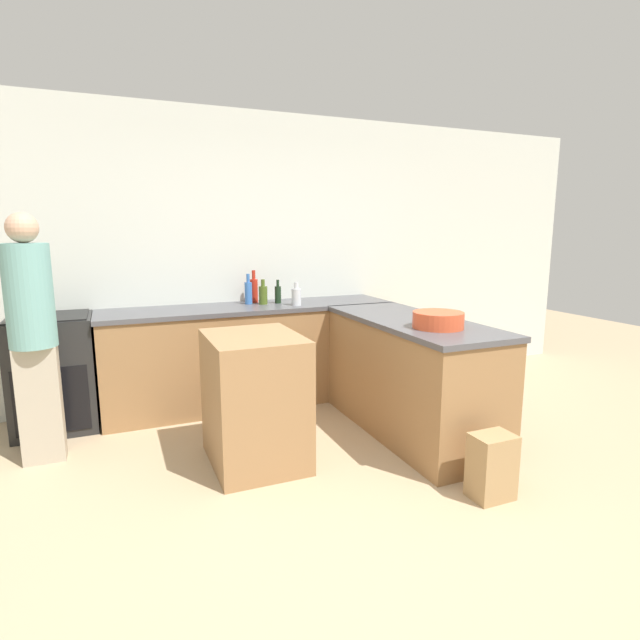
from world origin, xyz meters
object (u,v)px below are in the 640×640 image
water_bottle_blue (248,292)px  person_by_range (33,329)px  island_table (255,399)px  olive_oil_bottle (263,294)px  hot_sauce_bottle (254,290)px  mixing_bowl (438,320)px  vinegar_bottle_clear (296,296)px  range_oven (54,373)px  wine_bottle_dark (278,294)px  paper_bag (492,466)px

water_bottle_blue → person_by_range: (-1.68, -0.72, -0.09)m
island_table → olive_oil_bottle: bearing=70.6°
hot_sauce_bottle → mixing_bowl: bearing=-63.3°
hot_sauce_bottle → person_by_range: 1.93m
island_table → vinegar_bottle_clear: (0.70, 1.05, 0.55)m
island_table → olive_oil_bottle: size_ratio=3.90×
range_oven → mixing_bowl: size_ratio=2.60×
hot_sauce_bottle → vinegar_bottle_clear: bearing=-47.6°
water_bottle_blue → island_table: bearing=-103.6°
range_oven → mixing_bowl: 3.07m
range_oven → wine_bottle_dark: bearing=0.8°
mixing_bowl → wine_bottle_dark: (-0.67, 1.58, 0.03)m
mixing_bowl → hot_sauce_bottle: size_ratio=1.17×
vinegar_bottle_clear → person_by_range: bearing=-167.4°
island_table → hot_sauce_bottle: hot_sauce_bottle is taller
water_bottle_blue → vinegar_bottle_clear: bearing=-33.7°
vinegar_bottle_clear → person_by_range: person_by_range is taller
range_oven → paper_bag: bearing=-41.8°
hot_sauce_bottle → olive_oil_bottle: size_ratio=1.32×
vinegar_bottle_clear → mixing_bowl: bearing=-68.0°
hot_sauce_bottle → water_bottle_blue: (-0.08, -0.08, -0.01)m
mixing_bowl → water_bottle_blue: 1.89m
olive_oil_bottle → person_by_range: 1.92m
range_oven → island_table: range_oven is taller
range_oven → olive_oil_bottle: 1.86m
range_oven → olive_oil_bottle: (1.77, 0.02, 0.55)m
vinegar_bottle_clear → person_by_range: size_ratio=0.12×
range_oven → island_table: 1.81m
island_table → person_by_range: (-1.37, 0.59, 0.49)m
water_bottle_blue → range_oven: bearing=-177.2°
island_table → mixing_bowl: size_ratio=2.52×
island_table → mixing_bowl: mixing_bowl is taller
mixing_bowl → paper_bag: mixing_bowl is taller
mixing_bowl → island_table: bearing=165.2°
hot_sauce_bottle → range_oven: bearing=-174.6°
person_by_range → mixing_bowl: bearing=-19.3°
wine_bottle_dark → olive_oil_bottle: bearing=-175.4°
water_bottle_blue → paper_bag: 2.62m
water_bottle_blue → mixing_bowl: bearing=-60.1°
hot_sauce_bottle → island_table: bearing=-105.7°
wine_bottle_dark → vinegar_bottle_clear: wine_bottle_dark is taller
range_oven → water_bottle_blue: size_ratio=3.31×
mixing_bowl → person_by_range: size_ratio=0.21×
wine_bottle_dark → paper_bag: wine_bottle_dark is taller
range_oven → wine_bottle_dark: 2.00m
island_table → paper_bag: size_ratio=2.25×
range_oven → vinegar_bottle_clear: 2.11m
paper_bag → hot_sauce_bottle: bearing=108.2°
island_table → hot_sauce_bottle: size_ratio=2.96×
water_bottle_blue → person_by_range: 1.83m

